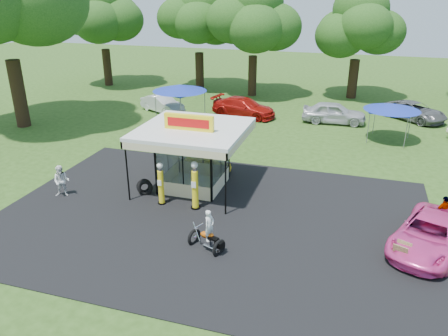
{
  "coord_description": "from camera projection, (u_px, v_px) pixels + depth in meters",
  "views": [
    {
      "loc": [
        5.89,
        -15.15,
        10.06
      ],
      "look_at": [
        -0.0,
        4.0,
        1.73
      ],
      "focal_mm": 35.0,
      "sensor_mm": 36.0,
      "label": 1
    }
  ],
  "objects": [
    {
      "name": "bg_car_a",
      "position": [
        162.0,
        104.0,
        37.69
      ],
      "size": [
        4.6,
        3.33,
        1.44
      ],
      "primitive_type": "imported",
      "rotation": [
        0.0,
        0.0,
        1.11
      ],
      "color": "white",
      "rests_on": "ground"
    },
    {
      "name": "bg_car_d",
      "position": [
        414.0,
        111.0,
        35.44
      ],
      "size": [
        5.52,
        5.26,
        1.45
      ],
      "primitive_type": "imported",
      "rotation": [
        0.0,
        0.0,
        0.85
      ],
      "color": "slate",
      "rests_on": "ground"
    },
    {
      "name": "oak_far_d",
      "position": [
        359.0,
        28.0,
        40.41
      ],
      "size": [
        8.59,
        8.59,
        10.23
      ],
      "color": "black",
      "rests_on": "ground"
    },
    {
      "name": "pink_sedan",
      "position": [
        430.0,
        234.0,
        17.83
      ],
      "size": [
        4.06,
        5.6,
        1.42
      ],
      "primitive_type": "imported",
      "rotation": [
        0.0,
        0.0,
        -0.38
      ],
      "color": "#EE409C",
      "rests_on": "ground"
    },
    {
      "name": "oak_far_a",
      "position": [
        102.0,
        19.0,
        45.79
      ],
      "size": [
        9.17,
        9.17,
        10.87
      ],
      "color": "black",
      "rests_on": "ground"
    },
    {
      "name": "oak_far_c",
      "position": [
        254.0,
        22.0,
        41.18
      ],
      "size": [
        9.32,
        9.32,
        10.98
      ],
      "color": "black",
      "rests_on": "ground"
    },
    {
      "name": "a_frame_sign",
      "position": [
        401.0,
        255.0,
        16.81
      ],
      "size": [
        0.62,
        0.7,
        1.01
      ],
      "rotation": [
        0.0,
        0.0,
        -0.41
      ],
      "color": "#593819",
      "rests_on": "ground"
    },
    {
      "name": "bg_car_c",
      "position": [
        334.0,
        113.0,
        34.61
      ],
      "size": [
        5.02,
        2.21,
        1.68
      ],
      "primitive_type": "imported",
      "rotation": [
        0.0,
        0.0,
        1.62
      ],
      "color": "#BBBBC0",
      "rests_on": "ground"
    },
    {
      "name": "tent_east",
      "position": [
        392.0,
        107.0,
        30.03
      ],
      "size": [
        3.81,
        3.81,
        2.66
      ],
      "rotation": [
        0.0,
        0.0,
        -0.18
      ],
      "color": "gray",
      "rests_on": "ground"
    },
    {
      "name": "gas_pump_right",
      "position": [
        195.0,
        187.0,
        20.95
      ],
      "size": [
        0.46,
        0.46,
        2.49
      ],
      "color": "black",
      "rests_on": "ground"
    },
    {
      "name": "spare_tires",
      "position": [
        145.0,
        187.0,
        22.78
      ],
      "size": [
        1.02,
        0.91,
        0.82
      ],
      "rotation": [
        0.0,
        0.0,
        0.53
      ],
      "color": "black",
      "rests_on": "ground"
    },
    {
      "name": "tent_west",
      "position": [
        180.0,
        88.0,
        34.31
      ],
      "size": [
        4.27,
        4.27,
        2.99
      ],
      "rotation": [
        0.0,
        0.0,
        -0.37
      ],
      "color": "gray",
      "rests_on": "ground"
    },
    {
      "name": "kiosk_car",
      "position": [
        208.0,
        164.0,
        25.54
      ],
      "size": [
        2.82,
        1.13,
        0.96
      ],
      "primitive_type": "imported",
      "rotation": [
        0.0,
        0.0,
        1.57
      ],
      "color": "yellow",
      "rests_on": "ground"
    },
    {
      "name": "oak_far_b",
      "position": [
        199.0,
        24.0,
        44.46
      ],
      "size": [
        8.65,
        8.65,
        10.31
      ],
      "color": "black",
      "rests_on": "ground"
    },
    {
      "name": "ground",
      "position": [
        197.0,
        239.0,
        18.83
      ],
      "size": [
        120.0,
        120.0,
        0.0
      ],
      "primitive_type": "plane",
      "color": "#2A4816",
      "rests_on": "ground"
    },
    {
      "name": "spectator_east_b",
      "position": [
        444.0,
        212.0,
        19.51
      ],
      "size": [
        0.96,
        0.78,
        1.52
      ],
      "primitive_type": "imported",
      "rotation": [
        0.0,
        0.0,
        3.68
      ],
      "color": "gray",
      "rests_on": "ground"
    },
    {
      "name": "gas_pump_left",
      "position": [
        161.0,
        185.0,
        21.46
      ],
      "size": [
        0.42,
        0.42,
        2.23
      ],
      "color": "black",
      "rests_on": "ground"
    },
    {
      "name": "motorcycle",
      "position": [
        208.0,
        234.0,
        17.77
      ],
      "size": [
        1.69,
        1.25,
        1.92
      ],
      "rotation": [
        0.0,
        0.0,
        -0.38
      ],
      "color": "black",
      "rests_on": "ground"
    },
    {
      "name": "bg_car_b",
      "position": [
        244.0,
        107.0,
        36.35
      ],
      "size": [
        5.76,
        3.26,
        1.57
      ],
      "primitive_type": "imported",
      "rotation": [
        0.0,
        0.0,
        1.37
      ],
      "color": "#AD130D",
      "rests_on": "ground"
    },
    {
      "name": "gas_station_kiosk",
      "position": [
        194.0,
        156.0,
        23.1
      ],
      "size": [
        5.4,
        5.4,
        4.18
      ],
      "color": "white",
      "rests_on": "ground"
    },
    {
      "name": "asphalt_apron",
      "position": [
        212.0,
        217.0,
        20.59
      ],
      "size": [
        20.0,
        14.0,
        0.04
      ],
      "primitive_type": "cube",
      "color": "black",
      "rests_on": "ground"
    },
    {
      "name": "spectator_west",
      "position": [
        62.0,
        181.0,
        22.39
      ],
      "size": [
        0.99,
        0.88,
        1.69
      ],
      "primitive_type": "imported",
      "rotation": [
        0.0,
        0.0,
        0.34
      ],
      "color": "white",
      "rests_on": "ground"
    }
  ]
}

